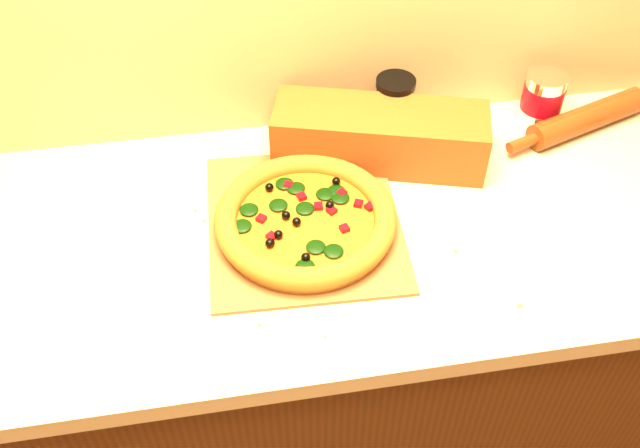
{
  "coord_description": "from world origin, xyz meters",
  "views": [
    {
      "loc": [
        -0.08,
        0.49,
        1.89
      ],
      "look_at": [
        0.06,
        1.38,
        0.96
      ],
      "focal_mm": 40.0,
      "sensor_mm": 36.0,
      "label": 1
    }
  ],
  "objects": [
    {
      "name": "cabinet",
      "position": [
        0.0,
        1.43,
        0.43
      ],
      "size": [
        2.8,
        0.65,
        0.86
      ],
      "primitive_type": "cube",
      "color": "#46260F",
      "rests_on": "ground"
    },
    {
      "name": "countertop",
      "position": [
        0.0,
        1.43,
        0.88
      ],
      "size": [
        2.84,
        0.68,
        0.04
      ],
      "primitive_type": "cube",
      "color": "beige",
      "rests_on": "cabinet"
    },
    {
      "name": "pizza_peel",
      "position": [
        0.04,
        1.46,
        0.9
      ],
      "size": [
        0.38,
        0.55,
        0.01
      ],
      "rotation": [
        0.0,
        0.0,
        -0.04
      ],
      "color": "brown",
      "rests_on": "countertop"
    },
    {
      "name": "pizza",
      "position": [
        0.04,
        1.42,
        0.93
      ],
      "size": [
        0.34,
        0.34,
        0.05
      ],
      "color": "#A67929",
      "rests_on": "pizza_peel"
    },
    {
      "name": "rolling_pin",
      "position": [
        0.69,
        1.63,
        0.93
      ],
      "size": [
        0.41,
        0.16,
        0.06
      ],
      "rotation": [
        0.0,
        0.0,
        0.33
      ],
      "color": "#5B2D0F",
      "rests_on": "countertop"
    },
    {
      "name": "coffee_canister",
      "position": [
        0.6,
        1.67,
        0.96
      ],
      "size": [
        0.09,
        0.09,
        0.12
      ],
      "color": "silver",
      "rests_on": "countertop"
    },
    {
      "name": "bread_bag",
      "position": [
        0.22,
        1.6,
        0.96
      ],
      "size": [
        0.46,
        0.26,
        0.12
      ],
      "primitive_type": "cube",
      "rotation": [
        0.0,
        0.0,
        -0.28
      ],
      "color": "brown",
      "rests_on": "countertop"
    },
    {
      "name": "dark_jar",
      "position": [
        0.27,
        1.69,
        0.97
      ],
      "size": [
        0.08,
        0.08,
        0.13
      ],
      "color": "black",
      "rests_on": "countertop"
    }
  ]
}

